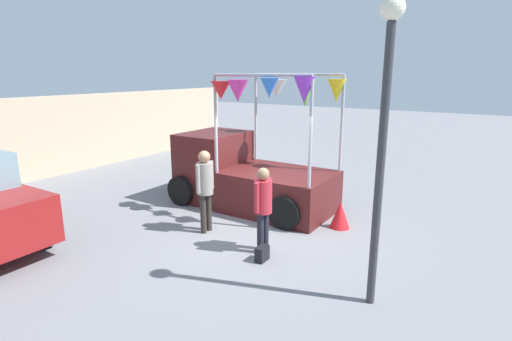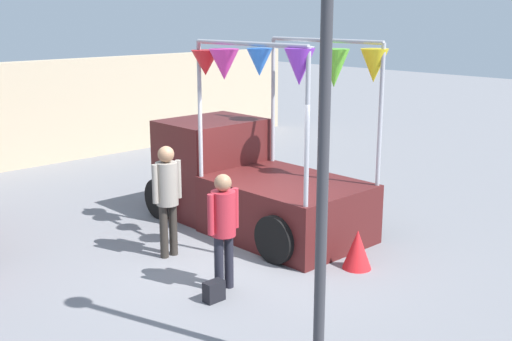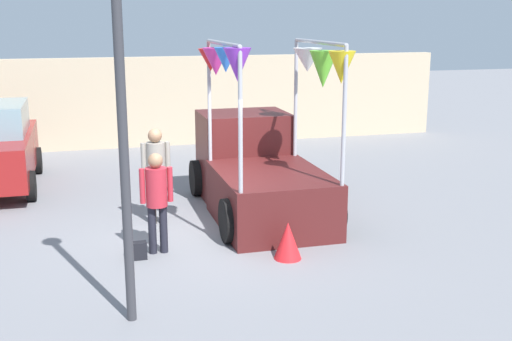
{
  "view_description": "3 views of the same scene",
  "coord_description": "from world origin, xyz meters",
  "px_view_note": "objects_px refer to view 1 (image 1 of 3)",
  "views": [
    {
      "loc": [
        -6.96,
        -4.45,
        3.37
      ],
      "look_at": [
        0.39,
        0.27,
        1.2
      ],
      "focal_mm": 28.0,
      "sensor_mm": 36.0,
      "label": 1
    },
    {
      "loc": [
        -6.28,
        -7.07,
        3.76
      ],
      "look_at": [
        0.75,
        0.38,
        1.23
      ],
      "focal_mm": 45.0,
      "sensor_mm": 36.0,
      "label": 2
    },
    {
      "loc": [
        -1.99,
        -10.62,
        3.75
      ],
      "look_at": [
        0.88,
        -0.19,
        1.14
      ],
      "focal_mm": 45.0,
      "sensor_mm": 36.0,
      "label": 3
    }
  ],
  "objects_px": {
    "street_lamp": "(384,117)",
    "person_customer": "(263,202)",
    "handbag": "(262,254)",
    "vendor_truck": "(245,170)",
    "folded_kite_bundle_crimson": "(340,215)",
    "person_vendor": "(205,183)"
  },
  "relations": [
    {
      "from": "street_lamp",
      "to": "vendor_truck",
      "type": "bearing_deg",
      "value": 56.27
    },
    {
      "from": "folded_kite_bundle_crimson",
      "to": "street_lamp",
      "type": "bearing_deg",
      "value": -150.07
    },
    {
      "from": "person_customer",
      "to": "handbag",
      "type": "height_order",
      "value": "person_customer"
    },
    {
      "from": "vendor_truck",
      "to": "street_lamp",
      "type": "bearing_deg",
      "value": -123.73
    },
    {
      "from": "person_vendor",
      "to": "street_lamp",
      "type": "distance_m",
      "value": 4.26
    },
    {
      "from": "person_customer",
      "to": "handbag",
      "type": "distance_m",
      "value": 0.95
    },
    {
      "from": "vendor_truck",
      "to": "street_lamp",
      "type": "distance_m",
      "value": 5.37
    },
    {
      "from": "person_customer",
      "to": "person_vendor",
      "type": "xyz_separation_m",
      "value": [
        0.18,
        1.55,
        0.09
      ]
    },
    {
      "from": "person_customer",
      "to": "folded_kite_bundle_crimson",
      "type": "height_order",
      "value": "person_customer"
    },
    {
      "from": "street_lamp",
      "to": "person_customer",
      "type": "bearing_deg",
      "value": 74.83
    },
    {
      "from": "person_vendor",
      "to": "folded_kite_bundle_crimson",
      "type": "bearing_deg",
      "value": -53.1
    },
    {
      "from": "folded_kite_bundle_crimson",
      "to": "handbag",
      "type": "bearing_deg",
      "value": 165.2
    },
    {
      "from": "vendor_truck",
      "to": "folded_kite_bundle_crimson",
      "type": "bearing_deg",
      "value": -94.86
    },
    {
      "from": "person_vendor",
      "to": "handbag",
      "type": "xyz_separation_m",
      "value": [
        -0.53,
        -1.75,
        -0.94
      ]
    },
    {
      "from": "vendor_truck",
      "to": "person_customer",
      "type": "distance_m",
      "value": 2.89
    },
    {
      "from": "handbag",
      "to": "folded_kite_bundle_crimson",
      "type": "xyz_separation_m",
      "value": [
        2.29,
        -0.61,
        0.16
      ]
    },
    {
      "from": "handbag",
      "to": "folded_kite_bundle_crimson",
      "type": "bearing_deg",
      "value": -14.8
    },
    {
      "from": "handbag",
      "to": "street_lamp",
      "type": "relative_size",
      "value": 0.06
    },
    {
      "from": "person_customer",
      "to": "handbag",
      "type": "xyz_separation_m",
      "value": [
        -0.35,
        -0.2,
        -0.86
      ]
    },
    {
      "from": "handbag",
      "to": "street_lamp",
      "type": "distance_m",
      "value": 3.37
    },
    {
      "from": "person_customer",
      "to": "folded_kite_bundle_crimson",
      "type": "xyz_separation_m",
      "value": [
        1.94,
        -0.81,
        -0.7
      ]
    },
    {
      "from": "street_lamp",
      "to": "handbag",
      "type": "bearing_deg",
      "value": 82.65
    }
  ]
}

